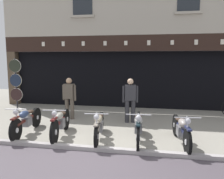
% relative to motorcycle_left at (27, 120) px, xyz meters
% --- Properties ---
extents(ground, '(23.81, 22.00, 0.18)m').
position_rel_motorcycle_left_xyz_m(ground, '(2.52, -1.94, -0.47)').
color(ground, gray).
extents(shop_facade, '(12.11, 4.42, 6.57)m').
position_rel_motorcycle_left_xyz_m(shop_facade, '(2.52, 6.04, 1.33)').
color(shop_facade, black).
rests_on(shop_facade, ground).
extents(motorcycle_left, '(0.62, 2.05, 0.92)m').
position_rel_motorcycle_left_xyz_m(motorcycle_left, '(0.00, 0.00, 0.00)').
color(motorcycle_left, black).
rests_on(motorcycle_left, ground).
extents(motorcycle_center_left, '(0.62, 1.98, 0.93)m').
position_rel_motorcycle_left_xyz_m(motorcycle_center_left, '(1.11, -0.04, 0.01)').
color(motorcycle_center_left, black).
rests_on(motorcycle_center_left, ground).
extents(motorcycle_center, '(0.62, 2.00, 0.90)m').
position_rel_motorcycle_left_xyz_m(motorcycle_center, '(2.28, -0.06, -0.01)').
color(motorcycle_center, black).
rests_on(motorcycle_center, ground).
extents(motorcycle_center_right, '(0.62, 2.09, 0.93)m').
position_rel_motorcycle_left_xyz_m(motorcycle_center_right, '(3.39, -0.04, 0.01)').
color(motorcycle_center_right, black).
rests_on(motorcycle_center_right, ground).
extents(motorcycle_right, '(0.62, 2.03, 0.91)m').
position_rel_motorcycle_left_xyz_m(motorcycle_right, '(4.52, -0.04, -0.01)').
color(motorcycle_right, black).
rests_on(motorcycle_right, ground).
extents(salesman_left, '(0.56, 0.27, 1.56)m').
position_rel_motorcycle_left_xyz_m(salesman_left, '(0.64, 1.92, 0.44)').
color(salesman_left, brown).
rests_on(salesman_left, ground).
extents(shopkeeper_center, '(0.55, 0.29, 1.58)m').
position_rel_motorcycle_left_xyz_m(shopkeeper_center, '(2.96, 1.83, 0.45)').
color(shopkeeper_center, '#2D2D33').
rests_on(shopkeeper_center, ground).
extents(tyre_sign_pole, '(0.57, 0.06, 2.29)m').
position_rel_motorcycle_left_xyz_m(tyre_sign_pole, '(-2.11, 2.77, 0.89)').
color(tyre_sign_pole, '#232328').
rests_on(tyre_sign_pole, ground).
extents(advert_board_near, '(0.82, 0.03, 0.92)m').
position_rel_motorcycle_left_xyz_m(advert_board_near, '(4.14, 4.44, 1.30)').
color(advert_board_near, beige).
extents(advert_board_far, '(0.74, 0.03, 1.03)m').
position_rel_motorcycle_left_xyz_m(advert_board_far, '(5.26, 4.44, 1.28)').
color(advert_board_far, beige).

